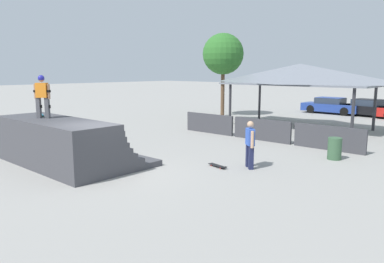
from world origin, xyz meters
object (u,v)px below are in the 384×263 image
at_px(parked_car_black, 369,108).
at_px(skater_on_deck, 42,94).
at_px(skateboard_on_ground, 218,166).
at_px(parked_car_blue, 331,106).
at_px(skateboard_on_deck, 40,115).
at_px(trash_bin, 335,149).
at_px(bystander_walking, 250,142).
at_px(tree_far_back, 223,54).

bearing_deg(parked_car_black, skater_on_deck, -91.60).
distance_m(skateboard_on_ground, parked_car_blue, 19.63).
bearing_deg(skateboard_on_deck, skateboard_on_ground, 52.87).
distance_m(skateboard_on_deck, skateboard_on_ground, 7.02).
bearing_deg(skater_on_deck, trash_bin, 9.26).
relative_size(skater_on_deck, parked_car_black, 0.35).
xyz_separation_m(skater_on_deck, trash_bin, (7.72, 7.77, -2.15)).
distance_m(skater_on_deck, bystander_walking, 7.67).
bearing_deg(skater_on_deck, parked_car_black, 43.82).
distance_m(trash_bin, parked_car_black, 15.81).
height_order(skateboard_on_deck, parked_car_black, skateboard_on_deck).
height_order(skateboard_on_deck, skateboard_on_ground, skateboard_on_deck).
relative_size(skateboard_on_deck, bystander_walking, 0.52).
bearing_deg(bystander_walking, trash_bin, -76.49).
relative_size(skateboard_on_deck, trash_bin, 1.01).
bearing_deg(tree_far_back, bystander_walking, -48.83).
xyz_separation_m(bystander_walking, parked_car_blue, (-4.62, 18.58, -0.33)).
relative_size(tree_far_back, parked_car_black, 1.37).
height_order(trash_bin, parked_car_black, parked_car_black).
bearing_deg(trash_bin, parked_car_black, 102.86).
height_order(skateboard_on_deck, tree_far_back, tree_far_back).
bearing_deg(skateboard_on_ground, skater_on_deck, -132.32).
relative_size(skater_on_deck, tree_far_back, 0.25).
relative_size(bystander_walking, parked_car_blue, 0.37).
bearing_deg(tree_far_back, skateboard_on_ground, -52.96).
distance_m(bystander_walking, parked_car_black, 18.80).
relative_size(skater_on_deck, skateboard_on_deck, 1.81).
relative_size(tree_far_back, trash_bin, 7.21).
distance_m(bystander_walking, tree_far_back, 15.79).
bearing_deg(bystander_walking, parked_car_blue, -35.17).
relative_size(skateboard_on_deck, parked_car_blue, 0.19).
distance_m(skateboard_on_deck, parked_car_black, 23.53).
relative_size(skateboard_on_ground, trash_bin, 1.00).
bearing_deg(trash_bin, parked_car_blue, 112.50).
bearing_deg(parked_car_black, bystander_walking, -75.79).
bearing_deg(skateboard_on_ground, trash_bin, 68.36).
xyz_separation_m(tree_far_back, parked_car_blue, (5.49, 7.02, -3.98)).
xyz_separation_m(skater_on_deck, parked_car_black, (4.20, 23.18, -1.98)).
distance_m(tree_far_back, parked_car_black, 11.65).
height_order(tree_far_back, parked_car_black, tree_far_back).
height_order(skateboard_on_deck, trash_bin, skateboard_on_deck).
bearing_deg(parked_car_blue, tree_far_back, -126.87).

